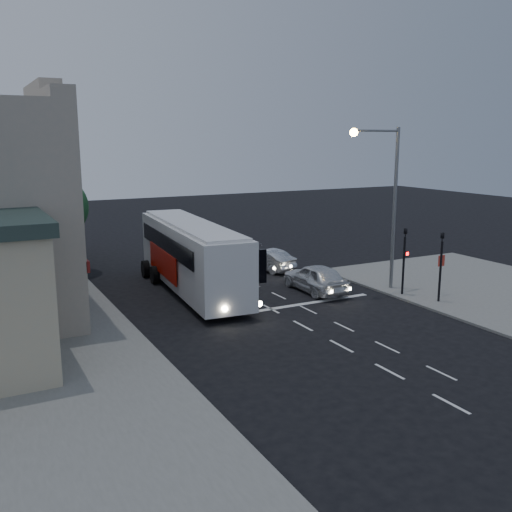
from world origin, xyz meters
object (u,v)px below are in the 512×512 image
car_suv (316,278)px  traffic_signal_main (404,253)px  tour_bus (191,254)px  streetlight (386,190)px  car_sedan_c (206,235)px  regulatory_sign (441,268)px  car_sedan_a (265,260)px  car_sedan_b (239,248)px  street_tree (55,204)px  traffic_signal_side (441,258)px

car_suv → traffic_signal_main: size_ratio=1.16×
tour_bus → streetlight: bearing=-22.6°
traffic_signal_main → car_sedan_c: bearing=99.1°
tour_bus → regulatory_sign: bearing=-27.9°
car_sedan_a → car_sedan_b: car_sedan_a is taller
car_suv → car_sedan_c: (0.49, 17.06, -0.11)m
car_suv → car_sedan_c: car_suv is taller
tour_bus → street_tree: bearing=131.7°
car_sedan_a → traffic_signal_side: traffic_signal_side is taller
street_tree → traffic_signal_main: bearing=-42.0°
tour_bus → car_sedan_b: size_ratio=2.77×
car_sedan_b → traffic_signal_main: bearing=107.9°
car_sedan_a → car_sedan_c: bearing=-110.5°
car_sedan_a → streetlight: (3.38, -7.69, 5.03)m
tour_bus → car_sedan_b: 10.07m
car_suv → regulatory_sign: 6.80m
streetlight → traffic_signal_side: bearing=-74.3°
car_sedan_b → traffic_signal_side: (3.93, -15.78, 1.74)m
car_sedan_c → street_tree: street_tree is taller
car_suv → car_sedan_a: 6.10m
traffic_signal_main → streetlight: bearing=100.2°
street_tree → tour_bus: bearing=-53.0°
car_sedan_b → streetlight: streetlight is taller
car_sedan_c → streetlight: size_ratio=0.56×
car_suv → street_tree: 16.91m
tour_bus → car_sedan_a: 6.95m
car_sedan_a → regulatory_sign: 11.49m
car_sedan_b → regulatory_sign: 15.64m
streetlight → traffic_signal_main: bearing=-79.8°
traffic_signal_side → car_sedan_b: bearing=104.0°
traffic_signal_main → regulatory_sign: traffic_signal_main is taller
car_sedan_b → car_suv: bearing=92.2°
traffic_signal_side → regulatory_sign: 1.61m
car_suv → car_sedan_a: size_ratio=1.11×
traffic_signal_main → traffic_signal_side: bearing=-70.5°
car_sedan_c → traffic_signal_side: traffic_signal_side is taller
traffic_signal_main → regulatory_sign: bearing=-30.8°
car_sedan_a → streetlight: size_ratio=0.48×
traffic_signal_main → street_tree: 21.38m
tour_bus → traffic_signal_side: traffic_signal_side is taller
car_sedan_b → streetlight: bearing=108.3°
car_suv → traffic_signal_main: 5.05m
car_sedan_c → regulatory_sign: (4.92, -21.09, 0.90)m
car_suv → traffic_signal_side: (4.41, -5.00, 1.61)m
car_sedan_a → street_tree: 13.74m
car_suv → traffic_signal_side: size_ratio=1.16×
car_suv → tour_bus: bearing=-27.6°
car_suv → traffic_signal_side: traffic_signal_side is taller
tour_bus → car_sedan_c: tour_bus is taller
traffic_signal_main → traffic_signal_side: same height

